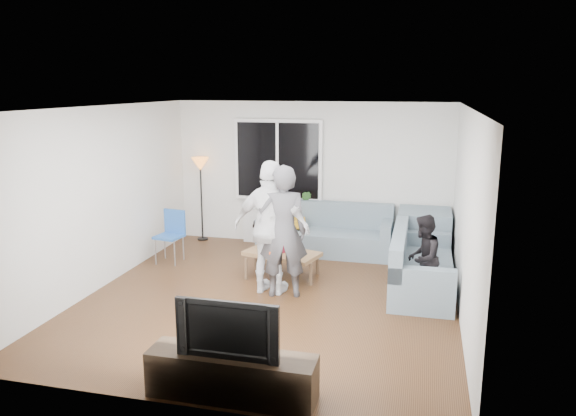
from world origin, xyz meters
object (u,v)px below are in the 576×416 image
(sofa_back_section, at_px, (325,229))
(spectator_back, at_px, (273,217))
(spectator_right, at_px, (423,258))
(player_right, at_px, (272,228))
(tv_console, at_px, (232,376))
(sofa_right_section, at_px, (422,261))
(coffee_table, at_px, (282,264))
(television, at_px, (231,326))
(side_chair, at_px, (169,237))
(floor_lamp, at_px, (201,200))
(player_left, at_px, (283,231))

(sofa_back_section, distance_m, spectator_back, 0.96)
(spectator_right, bearing_deg, player_right, -69.46)
(tv_console, bearing_deg, sofa_right_section, 62.91)
(sofa_right_section, distance_m, coffee_table, 2.09)
(television, bearing_deg, coffee_table, 96.44)
(spectator_right, height_order, spectator_back, spectator_right)
(tv_console, bearing_deg, side_chair, 123.18)
(sofa_right_section, xyz_separation_m, spectator_back, (-2.61, 1.48, 0.16))
(floor_lamp, bearing_deg, tv_console, -64.79)
(sofa_right_section, distance_m, spectator_back, 3.00)
(player_left, height_order, spectator_right, player_left)
(side_chair, height_order, floor_lamp, floor_lamp)
(sofa_back_section, height_order, spectator_back, spectator_back)
(sofa_back_section, bearing_deg, tv_console, -90.42)
(side_chair, bearing_deg, player_right, -14.81)
(sofa_right_section, xyz_separation_m, side_chair, (-4.07, 0.30, 0.01))
(sofa_back_section, xyz_separation_m, tv_console, (-0.04, -4.77, -0.20))
(side_chair, height_order, tv_console, side_chair)
(sofa_back_section, height_order, television, television)
(side_chair, height_order, spectator_back, spectator_back)
(side_chair, distance_m, television, 4.34)
(television, bearing_deg, spectator_back, 100.73)
(side_chair, height_order, spectator_right, spectator_right)
(spectator_right, xyz_separation_m, television, (-1.70, -2.94, 0.13))
(spectator_back, bearing_deg, floor_lamp, 169.85)
(floor_lamp, relative_size, tv_console, 0.97)
(spectator_right, distance_m, spectator_back, 3.20)
(coffee_table, bearing_deg, television, -83.56)
(television, bearing_deg, sofa_back_section, 89.58)
(player_right, height_order, tv_console, player_right)
(sofa_right_section, relative_size, coffee_table, 1.82)
(coffee_table, xyz_separation_m, side_chair, (-1.99, 0.26, 0.23))
(spectator_right, relative_size, tv_console, 0.74)
(television, bearing_deg, player_right, 97.57)
(sofa_right_section, bearing_deg, sofa_back_section, 48.96)
(spectator_right, height_order, television, spectator_right)
(spectator_right, bearing_deg, tv_console, -15.95)
(tv_console, height_order, television, television)
(sofa_right_section, bearing_deg, player_right, 106.66)
(coffee_table, relative_size, player_right, 0.58)
(coffee_table, xyz_separation_m, spectator_back, (-0.53, 1.43, 0.39))
(sofa_right_section, height_order, player_right, player_right)
(sofa_back_section, height_order, player_right, player_right)
(sofa_back_section, bearing_deg, television, -90.42)
(sofa_back_section, relative_size, sofa_right_section, 1.15)
(side_chair, xyz_separation_m, player_left, (2.19, -0.98, 0.49))
(player_left, bearing_deg, spectator_right, 175.81)
(player_right, bearing_deg, spectator_right, -168.67)
(floor_lamp, relative_size, television, 1.60)
(coffee_table, distance_m, television, 3.43)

